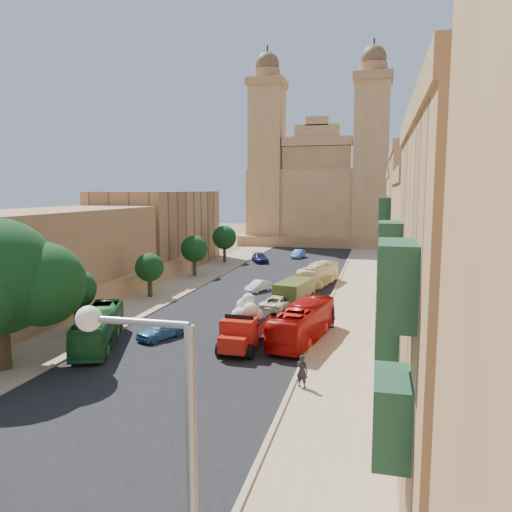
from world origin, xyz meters
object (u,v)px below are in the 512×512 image
at_px(street_tree_b, 149,268).
at_px(car_blue_b, 298,254).
at_px(red_truck, 245,325).
at_px(pedestrian_c, 333,317).
at_px(bus_cream_east, 318,275).
at_px(bus_green_north, 99,328).
at_px(car_blue_a, 161,329).
at_px(car_cream, 279,303).
at_px(pedestrian_a, 302,371).
at_px(street_tree_a, 76,289).
at_px(streetlamp, 166,485).
at_px(car_white_b, 312,271).
at_px(street_tree_c, 194,249).
at_px(car_dkblue, 260,258).
at_px(church, 320,194).
at_px(car_white_a, 258,286).
at_px(olive_pickup, 294,293).
at_px(street_tree_d, 224,238).
at_px(bus_red_east, 303,323).

height_order(street_tree_b, car_blue_b, street_tree_b).
distance_m(red_truck, pedestrian_c, 7.91).
bearing_deg(bus_cream_east, bus_green_north, 75.77).
distance_m(car_blue_a, pedestrian_c, 12.51).
bearing_deg(bus_cream_east, car_cream, 91.63).
bearing_deg(pedestrian_a, car_blue_b, -62.73).
bearing_deg(street_tree_a, car_cream, 36.33).
height_order(streetlamp, car_white_b, streetlamp).
distance_m(bus_green_north, pedestrian_a, 14.51).
bearing_deg(car_cream, car_blue_b, -74.71).
bearing_deg(car_blue_b, red_truck, -77.16).
bearing_deg(car_blue_a, car_white_b, 100.37).
height_order(street_tree_c, car_dkblue, street_tree_c).
distance_m(church, car_blue_b, 25.39).
height_order(bus_green_north, car_white_a, bus_green_north).
relative_size(streetlamp, car_white_a, 2.47).
xyz_separation_m(streetlamp, car_dkblue, (-12.72, 60.78, -4.55)).
bearing_deg(car_dkblue, pedestrian_c, -92.33).
height_order(red_truck, bus_cream_east, red_truck).
bearing_deg(street_tree_c, olive_pickup, -40.35).
bearing_deg(car_dkblue, bus_green_north, -116.87).
relative_size(street_tree_d, pedestrian_c, 3.27).
distance_m(car_blue_b, pedestrian_c, 38.69).
height_order(street_tree_a, streetlamp, streetlamp).
bearing_deg(bus_green_north, pedestrian_a, -35.64).
bearing_deg(street_tree_c, car_blue_a, -74.42).
relative_size(church, car_blue_b, 9.61).
relative_size(church, streetlamp, 4.42).
distance_m(car_dkblue, car_blue_b, 7.55).
bearing_deg(bus_green_north, street_tree_c, 76.96).
bearing_deg(pedestrian_c, pedestrian_a, -5.10).
xyz_separation_m(street_tree_b, car_white_a, (9.50, 4.89, -2.26)).
bearing_deg(pedestrian_c, car_blue_b, -169.72).
xyz_separation_m(bus_cream_east, car_dkblue, (-10.06, 15.39, -0.55)).
bearing_deg(church, car_blue_a, -92.74).
relative_size(bus_red_east, car_blue_b, 2.38).
relative_size(street_tree_a, car_white_b, 1.17).
distance_m(street_tree_b, car_cream, 13.45).
bearing_deg(car_white_a, olive_pickup, -27.28).
distance_m(red_truck, pedestrian_a, 7.43).
height_order(bus_green_north, car_dkblue, bus_green_north).
relative_size(church, street_tree_b, 8.61).
xyz_separation_m(olive_pickup, bus_red_east, (2.35, -10.71, 0.21)).
xyz_separation_m(street_tree_a, bus_red_east, (16.35, 1.40, -1.79)).
distance_m(car_cream, pedestrian_a, 16.86).
distance_m(bus_green_north, pedestrian_c, 16.58).
bearing_deg(pedestrian_c, bus_red_east, -26.96).
xyz_separation_m(street_tree_a, red_truck, (12.89, -0.87, -1.54)).
height_order(street_tree_b, car_cream, street_tree_b).
bearing_deg(street_tree_b, street_tree_d, 90.00).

